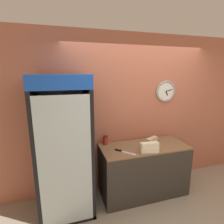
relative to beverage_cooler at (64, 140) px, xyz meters
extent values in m
cube|color=#B7664C|center=(1.28, 0.34, 0.24)|extent=(5.20, 0.06, 2.70)
torus|color=gray|center=(1.83, 0.30, 0.62)|extent=(0.39, 0.04, 0.39)
cylinder|color=white|center=(1.83, 0.30, 0.62)|extent=(0.32, 0.01, 0.32)
cube|color=black|center=(1.86, 0.29, 0.58)|extent=(0.05, 0.01, 0.08)
cube|color=black|center=(1.90, 0.29, 0.63)|extent=(0.14, 0.01, 0.04)
cube|color=#332D28|center=(1.28, -0.02, -0.69)|extent=(1.45, 0.63, 0.84)
cube|color=brown|center=(1.28, -0.02, -0.25)|extent=(1.45, 0.63, 0.02)
cube|color=black|center=(0.00, 0.27, -0.18)|extent=(0.76, 0.04, 1.86)
cube|color=black|center=(-0.35, -0.05, -0.18)|extent=(0.05, 0.68, 1.86)
cube|color=black|center=(0.35, -0.05, -0.18)|extent=(0.05, 0.68, 1.86)
cube|color=black|center=(0.00, -0.05, -1.08)|extent=(0.76, 0.68, 0.05)
cube|color=white|center=(0.00, 0.24, -0.18)|extent=(0.66, 0.02, 1.76)
cube|color=silver|center=(0.00, -0.39, -0.18)|extent=(0.66, 0.01, 1.76)
cube|color=blue|center=(0.00, -0.08, 0.84)|extent=(0.76, 0.61, 0.18)
cube|color=silver|center=(0.00, -0.07, -0.67)|extent=(0.64, 0.56, 0.01)
cube|color=silver|center=(0.00, -0.07, -0.34)|extent=(0.64, 0.56, 0.01)
cube|color=silver|center=(0.00, -0.07, 0.00)|extent=(0.64, 0.56, 0.01)
cube|color=silver|center=(0.00, -0.07, 0.33)|extent=(0.64, 0.56, 0.01)
cylinder|color=orange|center=(-0.14, -0.30, 0.40)|extent=(0.06, 0.06, 0.13)
cylinder|color=orange|center=(-0.14, -0.30, 0.50)|extent=(0.03, 0.03, 0.06)
cylinder|color=navy|center=(0.04, -0.30, -0.27)|extent=(0.06, 0.06, 0.12)
cylinder|color=navy|center=(0.04, -0.30, -0.19)|extent=(0.02, 0.02, 0.05)
cylinder|color=orange|center=(-0.04, -0.30, 0.07)|extent=(0.07, 0.07, 0.14)
cylinder|color=orange|center=(-0.04, -0.30, 0.18)|extent=(0.03, 0.03, 0.06)
cylinder|color=#72337F|center=(-0.25, -0.30, -0.24)|extent=(0.07, 0.07, 0.18)
cylinder|color=#72337F|center=(-0.25, -0.30, -0.12)|extent=(0.03, 0.03, 0.08)
cylinder|color=gold|center=(-0.03, -0.30, -0.61)|extent=(0.07, 0.07, 0.11)
cylinder|color=gold|center=(-0.03, -0.30, -0.53)|extent=(0.03, 0.03, 0.05)
cylinder|color=#5B2D19|center=(0.05, -0.30, 0.08)|extent=(0.07, 0.07, 0.16)
cylinder|color=#5B2D19|center=(0.05, -0.30, 0.19)|extent=(0.03, 0.03, 0.07)
cylinder|color=orange|center=(0.20, -0.30, -0.61)|extent=(0.06, 0.06, 0.12)
cylinder|color=orange|center=(0.20, -0.30, -0.52)|extent=(0.03, 0.03, 0.05)
cylinder|color=orange|center=(-0.22, -0.30, -0.60)|extent=(0.07, 0.07, 0.14)
cylinder|color=orange|center=(-0.22, -0.30, -0.50)|extent=(0.03, 0.03, 0.06)
cube|color=beige|center=(1.24, -0.27, -0.20)|extent=(0.29, 0.14, 0.08)
cube|color=beige|center=(1.24, -0.27, -0.12)|extent=(0.28, 0.11, 0.08)
cube|color=beige|center=(1.49, 0.11, -0.21)|extent=(0.26, 0.18, 0.07)
cube|color=tan|center=(1.31, -0.12, -0.20)|extent=(0.30, 0.16, 0.08)
cube|color=silver|center=(0.93, -0.20, -0.24)|extent=(0.20, 0.20, 0.00)
cube|color=black|center=(0.81, -0.08, -0.23)|extent=(0.10, 0.10, 0.02)
cylinder|color=#B72D23|center=(0.68, 0.23, -0.17)|extent=(0.08, 0.08, 0.13)
cylinder|color=#262628|center=(0.68, 0.23, -0.10)|extent=(0.08, 0.08, 0.01)
camera|label=1|loc=(-0.01, -2.46, 0.95)|focal=28.00mm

